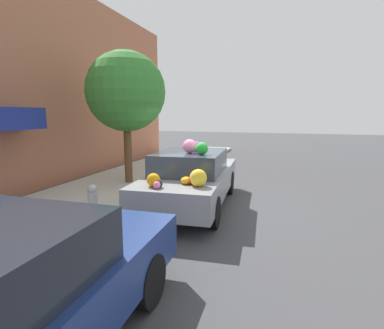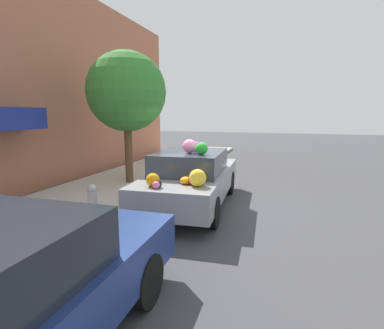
{
  "view_description": "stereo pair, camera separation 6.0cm",
  "coord_description": "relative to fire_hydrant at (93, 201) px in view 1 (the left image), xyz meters",
  "views": [
    {
      "loc": [
        -6.96,
        -2.25,
        2.3
      ],
      "look_at": [
        0.0,
        -0.05,
        1.05
      ],
      "focal_mm": 28.0,
      "sensor_mm": 36.0,
      "label": 1
    },
    {
      "loc": [
        -6.94,
        -2.31,
        2.3
      ],
      "look_at": [
        0.0,
        -0.05,
        1.05
      ],
      "focal_mm": 28.0,
      "sensor_mm": 36.0,
      "label": 2
    }
  ],
  "objects": [
    {
      "name": "sidewalk_curb",
      "position": [
        1.8,
        1.13,
        -0.42
      ],
      "size": [
        24.0,
        3.2,
        0.14
      ],
      "color": "#B2ADA3",
      "rests_on": "ground"
    },
    {
      "name": "art_car",
      "position": [
        1.75,
        -1.62,
        0.26
      ],
      "size": [
        4.49,
        2.02,
        1.72
      ],
      "rotation": [
        0.0,
        0.0,
        0.07
      ],
      "color": "gray",
      "rests_on": "ground"
    },
    {
      "name": "building_facade",
      "position": [
        1.7,
        3.35,
        2.71
      ],
      "size": [
        18.0,
        1.2,
        6.5
      ],
      "color": "#B26B4C",
      "rests_on": "ground"
    },
    {
      "name": "street_tree",
      "position": [
        3.16,
        0.92,
        2.46
      ],
      "size": [
        2.43,
        2.43,
        4.03
      ],
      "color": "brown",
      "rests_on": "sidewalk_curb"
    },
    {
      "name": "ground_plane",
      "position": [
        1.8,
        -1.57,
        -0.49
      ],
      "size": [
        60.0,
        60.0,
        0.0
      ],
      "primitive_type": "plane",
      "color": "#424244"
    },
    {
      "name": "fire_hydrant",
      "position": [
        0.0,
        0.0,
        0.0
      ],
      "size": [
        0.2,
        0.2,
        0.7
      ],
      "color": "#B2B2B7",
      "rests_on": "sidewalk_curb"
    }
  ]
}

